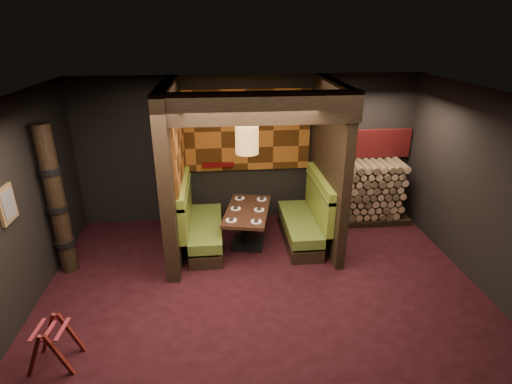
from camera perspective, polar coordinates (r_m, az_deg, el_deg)
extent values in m
cube|color=black|center=(5.97, 1.28, -15.26)|extent=(6.50, 5.50, 0.02)
cube|color=black|center=(4.77, 1.59, 12.99)|extent=(6.50, 5.50, 0.02)
cube|color=black|center=(7.78, -1.07, 6.04)|extent=(6.50, 0.02, 2.85)
cube|color=black|center=(5.82, -32.41, -3.70)|extent=(0.02, 5.50, 2.85)
cube|color=black|center=(6.45, 31.51, -1.11)|extent=(0.02, 5.50, 2.85)
cube|color=black|center=(6.74, -11.81, 2.86)|extent=(0.20, 2.20, 2.85)
cube|color=black|center=(7.01, 10.33, 3.75)|extent=(0.15, 2.10, 2.85)
cube|color=black|center=(5.49, 0.37, 11.87)|extent=(2.85, 0.18, 0.44)
cube|color=#955119|center=(7.62, -1.25, 8.77)|extent=(2.40, 0.06, 1.55)
cube|color=#955119|center=(6.77, -10.94, 6.79)|extent=(0.04, 1.85, 1.45)
cube|color=#530709|center=(7.73, -5.44, 3.91)|extent=(0.60, 0.12, 0.07)
cube|color=black|center=(7.26, -7.06, -6.77)|extent=(0.55, 1.60, 0.22)
cube|color=#4E6323|center=(7.14, -7.16, -5.03)|extent=(0.55, 1.60, 0.18)
cube|color=olive|center=(6.98, -10.06, -2.29)|extent=(0.12, 1.60, 0.78)
cube|color=#4E6323|center=(6.84, -10.26, 0.37)|extent=(0.15, 1.60, 0.06)
cube|color=black|center=(7.39, 6.15, -6.14)|extent=(0.55, 1.60, 0.22)
cube|color=#4E6323|center=(7.27, 6.23, -4.42)|extent=(0.55, 1.60, 0.18)
cube|color=olive|center=(7.18, 8.98, -1.50)|extent=(0.12, 1.60, 0.78)
cube|color=#4E6323|center=(7.04, 9.15, 1.09)|extent=(0.15, 1.60, 0.06)
cube|color=black|center=(7.27, -1.19, -7.26)|extent=(0.65, 0.65, 0.06)
cylinder|color=black|center=(7.13, -1.21, -5.25)|extent=(0.20, 0.20, 0.64)
cube|color=#371F17|center=(6.97, -1.24, -2.73)|extent=(0.98, 1.44, 0.06)
cylinder|color=white|center=(6.58, -3.56, -4.04)|extent=(0.18, 0.18, 0.01)
cube|color=black|center=(6.58, -3.56, -3.92)|extent=(0.09, 0.12, 0.02)
cylinder|color=white|center=(6.53, 0.03, -4.24)|extent=(0.18, 0.18, 0.01)
cube|color=black|center=(6.52, 0.03, -4.11)|extent=(0.09, 0.12, 0.02)
cylinder|color=white|center=(6.98, -2.92, -2.38)|extent=(0.18, 0.18, 0.01)
cube|color=black|center=(6.98, -2.93, -2.26)|extent=(0.09, 0.12, 0.02)
cylinder|color=white|center=(6.93, 0.46, -2.55)|extent=(0.18, 0.18, 0.01)
cube|color=black|center=(6.92, 0.46, -2.43)|extent=(0.09, 0.12, 0.02)
cylinder|color=white|center=(7.39, -2.36, -0.89)|extent=(0.18, 0.18, 0.01)
cube|color=black|center=(7.38, -2.36, -0.78)|extent=(0.09, 0.12, 0.02)
cylinder|color=white|center=(7.34, 0.83, -1.04)|extent=(0.18, 0.18, 0.01)
cube|color=black|center=(7.33, 0.83, -0.93)|extent=(0.09, 0.12, 0.02)
cylinder|color=#AE793E|center=(6.47, -1.30, 7.47)|extent=(0.38, 0.38, 0.45)
sphere|color=#FFC672|center=(6.47, -1.30, 7.47)|extent=(0.18, 0.18, 0.18)
cylinder|color=black|center=(6.34, -1.34, 12.33)|extent=(0.02, 0.02, 0.66)
cube|color=brown|center=(5.81, -32.06, -1.54)|extent=(0.04, 0.36, 0.46)
cube|color=#3F3F3F|center=(5.80, -31.84, -1.53)|extent=(0.01, 0.27, 0.36)
cube|color=#4D140E|center=(5.40, -29.14, -19.88)|extent=(0.28, 0.06, 0.60)
cube|color=#4D140E|center=(5.28, -26.24, -20.30)|extent=(0.28, 0.06, 0.60)
cube|color=#4D140E|center=(5.63, -27.57, -17.56)|extent=(0.28, 0.06, 0.60)
cube|color=#4D140E|center=(5.52, -24.79, -17.89)|extent=(0.28, 0.06, 0.60)
cube|color=maroon|center=(5.38, -28.79, -16.87)|extent=(0.07, 0.37, 0.02)
cube|color=maroon|center=(5.32, -27.38, -17.04)|extent=(0.07, 0.37, 0.02)
cube|color=maroon|center=(5.26, -25.93, -17.21)|extent=(0.07, 0.37, 0.02)
cylinder|color=black|center=(6.74, -26.60, -1.27)|extent=(0.26, 0.26, 2.40)
cylinder|color=black|center=(7.02, -25.60, -6.49)|extent=(0.31, 0.31, 0.09)
cylinder|color=black|center=(6.77, -26.45, -2.04)|extent=(0.31, 0.31, 0.09)
cylinder|color=black|center=(6.57, -27.36, 2.72)|extent=(0.31, 0.31, 0.09)
cube|color=black|center=(8.40, 15.00, -3.48)|extent=(1.73, 0.70, 0.12)
cube|color=brown|center=(8.15, 15.43, 0.38)|extent=(1.73, 0.70, 1.10)
cube|color=maroon|center=(8.18, 15.25, 6.66)|extent=(1.83, 0.10, 0.56)
cube|color=black|center=(7.27, 10.48, 4.44)|extent=(0.08, 0.08, 2.85)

